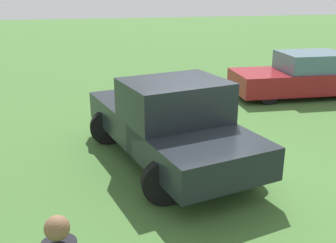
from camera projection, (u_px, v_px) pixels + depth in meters
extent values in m
plane|color=#3D662D|center=(214.00, 168.00, 8.25)|extent=(80.00, 80.00, 0.00)
cylinder|color=black|center=(108.00, 127.00, 9.40)|extent=(0.82, 0.22, 0.82)
cylinder|color=black|center=(170.00, 117.00, 10.10)|extent=(0.82, 0.22, 0.82)
cylinder|color=black|center=(165.00, 182.00, 6.78)|extent=(0.82, 0.22, 0.82)
cylinder|color=black|center=(244.00, 164.00, 7.48)|extent=(0.82, 0.22, 0.82)
cube|color=black|center=(141.00, 110.00, 9.56)|extent=(2.37, 2.35, 0.64)
cube|color=black|center=(174.00, 115.00, 7.96)|extent=(2.27, 1.98, 1.40)
cube|color=slate|center=(175.00, 94.00, 7.82)|extent=(2.06, 1.72, 0.48)
cube|color=black|center=(199.00, 150.00, 7.27)|extent=(2.46, 2.73, 0.60)
cube|color=silver|center=(128.00, 110.00, 10.41)|extent=(1.85, 0.57, 0.16)
cylinder|color=black|center=(269.00, 94.00, 12.54)|extent=(0.65, 0.20, 0.65)
cylinder|color=black|center=(250.00, 83.00, 14.03)|extent=(0.65, 0.20, 0.65)
cylinder|color=black|center=(332.00, 79.00, 14.56)|extent=(0.65, 0.20, 0.65)
cube|color=maroon|center=(303.00, 80.00, 13.48)|extent=(4.86, 2.04, 0.68)
cube|color=slate|center=(312.00, 61.00, 13.31)|extent=(2.17, 1.71, 0.60)
sphere|color=brown|center=(57.00, 228.00, 3.44)|extent=(0.22, 0.22, 0.22)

